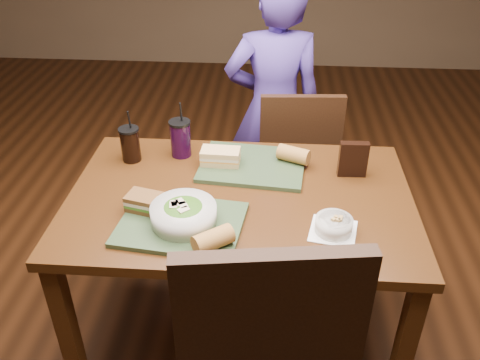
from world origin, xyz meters
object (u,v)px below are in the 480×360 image
(sandwich_far, at_px, (221,156))
(baguette_far, at_px, (294,154))
(cup_cola, at_px, (130,144))
(tray_near, at_px, (181,224))
(chip_bag, at_px, (353,159))
(dining_table, at_px, (240,215))
(tray_far, at_px, (252,165))
(salad_bowl, at_px, (184,213))
(chair_far, at_px, (298,161))
(baguette_near, at_px, (213,239))
(cup_berry, at_px, (181,138))
(soup_bowl, at_px, (334,225))
(diner, at_px, (273,110))
(sandwich_near, at_px, (145,202))

(sandwich_far, bearing_deg, baguette_far, 6.82)
(cup_cola, bearing_deg, sandwich_far, -4.59)
(tray_near, distance_m, chip_bag, 0.73)
(dining_table, relative_size, tray_far, 3.10)
(salad_bowl, distance_m, sandwich_far, 0.41)
(chair_far, relative_size, baguette_near, 6.92)
(salad_bowl, xyz_separation_m, cup_berry, (-0.09, 0.49, 0.02))
(sandwich_far, bearing_deg, soup_bowl, -42.88)
(diner, relative_size, sandwich_near, 9.92)
(diner, relative_size, tray_far, 3.34)
(cup_berry, bearing_deg, baguette_near, -71.21)
(dining_table, distance_m, diner, 0.89)
(cup_cola, bearing_deg, tray_far, -2.61)
(salad_bowl, relative_size, cup_berry, 0.92)
(tray_near, bearing_deg, diner, 74.39)
(tray_far, bearing_deg, dining_table, -99.74)
(cup_cola, relative_size, cup_berry, 0.93)
(diner, distance_m, cup_berry, 0.71)
(dining_table, bearing_deg, baguette_near, -100.89)
(cup_cola, distance_m, chip_bag, 0.91)
(baguette_far, distance_m, cup_berry, 0.48)
(diner, bearing_deg, tray_near, 66.81)
(tray_far, xyz_separation_m, salad_bowl, (-0.21, -0.41, 0.05))
(baguette_far, relative_size, chip_bag, 0.88)
(dining_table, relative_size, baguette_far, 10.02)
(tray_near, relative_size, tray_far, 1.00)
(sandwich_near, bearing_deg, soup_bowl, -5.19)
(tray_far, bearing_deg, tray_near, -118.68)
(sandwich_near, height_order, baguette_far, baguette_far)
(sandwich_far, xyz_separation_m, cup_berry, (-0.18, 0.09, 0.03))
(tray_far, height_order, soup_bowl, soup_bowl)
(tray_far, height_order, chip_bag, chip_bag)
(chair_far, bearing_deg, salad_bowl, -115.65)
(chair_far, height_order, baguette_near, chair_far)
(baguette_near, bearing_deg, chip_bag, 45.38)
(tray_near, height_order, baguette_far, baguette_far)
(dining_table, relative_size, cup_berry, 5.29)
(sandwich_near, bearing_deg, dining_table, 22.07)
(sandwich_near, bearing_deg, cup_cola, 111.38)
(sandwich_near, xyz_separation_m, baguette_near, (0.27, -0.19, 0.00))
(tray_near, relative_size, chip_bag, 2.86)
(salad_bowl, height_order, baguette_far, salad_bowl)
(tray_far, relative_size, baguette_near, 3.20)
(diner, height_order, tray_near, diner)
(baguette_far, bearing_deg, dining_table, -130.34)
(cup_berry, bearing_deg, chair_far, 37.42)
(dining_table, bearing_deg, cup_cola, 153.72)
(baguette_near, relative_size, baguette_far, 1.01)
(chair_far, relative_size, salad_bowl, 4.01)
(tray_far, xyz_separation_m, soup_bowl, (0.30, -0.40, 0.02))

